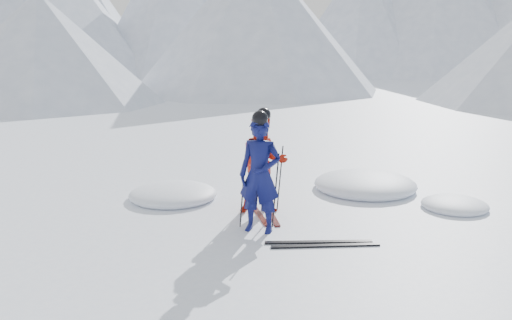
{
  "coord_description": "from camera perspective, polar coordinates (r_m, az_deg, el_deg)",
  "views": [
    {
      "loc": [
        -1.31,
        -8.61,
        3.11
      ],
      "look_at": [
        -1.99,
        0.5,
        1.1
      ],
      "focal_mm": 38.0,
      "sensor_mm": 36.0,
      "label": 1
    }
  ],
  "objects": [
    {
      "name": "snow_lumps",
      "position": [
        11.36,
        6.36,
        -3.55
      ],
      "size": [
        7.0,
        2.97,
        0.48
      ],
      "color": "white",
      "rests_on": "ground"
    },
    {
      "name": "ground",
      "position": [
        9.25,
        12.25,
        -7.54
      ],
      "size": [
        160.0,
        160.0,
        0.0
      ],
      "primitive_type": "plane",
      "color": "white",
      "rests_on": "ground"
    },
    {
      "name": "skier_blue",
      "position": [
        8.87,
        0.41,
        -1.63
      ],
      "size": [
        0.79,
        0.62,
        1.92
      ],
      "primitive_type": "imported",
      "rotation": [
        0.0,
        0.0,
        -0.25
      ],
      "color": "#0C104A",
      "rests_on": "ground"
    },
    {
      "name": "skier_red",
      "position": [
        9.88,
        0.79,
        -0.4
      ],
      "size": [
        1.04,
        0.9,
        1.84
      ],
      "primitive_type": "imported",
      "rotation": [
        0.0,
        0.0,
        0.25
      ],
      "color": "red",
      "rests_on": "ground"
    },
    {
      "name": "pole_red_right",
      "position": [
        10.09,
        2.54,
        -1.93
      ],
      "size": [
        0.12,
        0.09,
        1.22
      ],
      "primitive_type": "cylinder",
      "rotation": [
        -0.05,
        0.08,
        0.0
      ],
      "color": "black",
      "rests_on": "ground"
    },
    {
      "name": "pole_blue_right",
      "position": [
        9.18,
        2.07,
        -3.21
      ],
      "size": [
        0.13,
        0.08,
        1.28
      ],
      "primitive_type": "cylinder",
      "rotation": [
        -0.04,
        0.08,
        0.0
      ],
      "color": "black",
      "rests_on": "ground"
    },
    {
      "name": "ski_loose_a",
      "position": [
        8.68,
        6.62,
        -8.58
      ],
      "size": [
        1.7,
        0.28,
        0.03
      ],
      "primitive_type": "cube",
      "rotation": [
        0.0,
        0.0,
        1.68
      ],
      "color": "black",
      "rests_on": "ground"
    },
    {
      "name": "pole_blue_left",
      "position": [
        9.12,
        -1.42,
        -3.31
      ],
      "size": [
        0.13,
        0.09,
        1.28
      ],
      "primitive_type": "cylinder",
      "rotation": [
        0.05,
        0.08,
        0.0
      ],
      "color": "black",
      "rests_on": "ground"
    },
    {
      "name": "ski_worn_left",
      "position": [
        10.13,
        0.09,
        -5.38
      ],
      "size": [
        0.57,
        1.66,
        0.03
      ],
      "primitive_type": "cube",
      "rotation": [
        0.0,
        0.0,
        0.29
      ],
      "color": "black",
      "rests_on": "ground"
    },
    {
      "name": "pole_red_left",
      "position": [
        10.22,
        -0.81,
        -1.73
      ],
      "size": [
        0.12,
        0.1,
        1.22
      ],
      "primitive_type": "cylinder",
      "rotation": [
        0.06,
        0.08,
        0.0
      ],
      "color": "black",
      "rests_on": "ground"
    },
    {
      "name": "ski_worn_right",
      "position": [
        10.11,
        1.46,
        -5.41
      ],
      "size": [
        0.45,
        1.68,
        0.03
      ],
      "primitive_type": "cube",
      "rotation": [
        0.0,
        0.0,
        0.22
      ],
      "color": "black",
      "rests_on": "ground"
    },
    {
      "name": "ski_loose_b",
      "position": [
        8.54,
        7.33,
        -8.94
      ],
      "size": [
        1.69,
        0.34,
        0.03
      ],
      "primitive_type": "cube",
      "rotation": [
        0.0,
        0.0,
        1.72
      ],
      "color": "black",
      "rests_on": "ground"
    }
  ]
}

